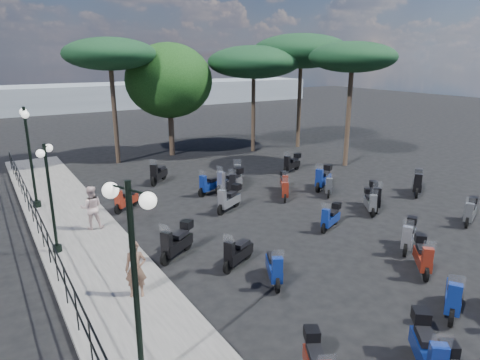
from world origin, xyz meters
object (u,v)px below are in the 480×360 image
pine_3 (352,58)px  scooter_3 (177,242)px  scooter_17 (230,181)px  pine_2 (110,54)px  pedestrian_far (91,208)px  scooter_9 (229,199)px  scooter_7 (427,351)px  scooter_21 (370,202)px  scooter_28 (323,178)px  scooter_4 (126,200)px  scooter_27 (375,197)px  broadleaf_tree (169,81)px  scooter_5 (158,174)px  scooter_22 (329,187)px  scooter_8 (237,253)px  scooter_29 (292,164)px  scooter_20 (409,236)px  woman (136,269)px  lamp_post_0 (135,277)px  scooter_19 (423,257)px  scooter_14 (331,218)px  scooter_2 (274,268)px  scooter_6 (453,297)px  scooter_10 (233,183)px  lamp_post_1 (50,192)px  scooter_23 (238,174)px  scooter_15 (285,191)px  lamp_post_2 (30,151)px  scooter_25 (470,212)px  scooter_16 (284,183)px  pine_0 (254,62)px  pine_1 (301,51)px  scooter_26 (418,183)px

pine_3 → scooter_3: bearing=-156.3°
scooter_17 → pine_2: 11.10m
scooter_3 → pine_2: size_ratio=0.21×
pedestrian_far → scooter_9: (5.59, -0.72, -0.46)m
pedestrian_far → scooter_7: (4.09, -11.46, -0.43)m
scooter_21 → scooter_28: size_ratio=0.78×
scooter_4 → scooter_27: 10.87m
broadleaf_tree → scooter_5: bearing=-119.3°
scooter_22 → broadleaf_tree: size_ratio=0.17×
scooter_3 → scooter_8: bearing=-172.8°
scooter_22 → pine_2: (-6.73, 11.79, 6.13)m
scooter_8 → scooter_29: 11.99m
pedestrian_far → scooter_20: bearing=155.4°
woman → scooter_17: bearing=67.7°
woman → lamp_post_0: bearing=-84.3°
scooter_19 → scooter_14: bearing=-46.4°
scooter_8 → scooter_17: 7.75m
scooter_2 → scooter_19: scooter_2 is taller
scooter_3 → scooter_6: size_ratio=1.00×
scooter_9 → scooter_10: 2.69m
lamp_post_1 → scooter_23: 10.55m
scooter_2 → scooter_10: size_ratio=1.09×
scooter_20 → scooter_2: bearing=53.2°
lamp_post_1 → scooter_21: lamp_post_1 is taller
scooter_28 → scooter_29: scooter_28 is taller
scooter_15 → broadleaf_tree: 12.35m
lamp_post_1 → scooter_2: 7.60m
scooter_6 → scooter_14: scooter_6 is taller
lamp_post_2 → scooter_23: size_ratio=2.74×
scooter_2 → scooter_25: 9.42m
scooter_28 → lamp_post_2: bearing=43.1°
woman → scooter_27: size_ratio=1.09×
scooter_3 → scooter_20: (7.05, -3.68, -0.03)m
scooter_16 → scooter_7: bearing=97.9°
lamp_post_0 → lamp_post_1: lamp_post_0 is taller
pedestrian_far → scooter_3: pedestrian_far is taller
lamp_post_1 → pine_0: bearing=59.6°
woman → scooter_6: woman is taller
scooter_19 → pine_1: (8.86, 16.93, 6.27)m
lamp_post_2 → scooter_9: (7.08, -4.48, -2.10)m
scooter_20 → scooter_27: bearing=-62.9°
scooter_3 → scooter_14: (6.04, -0.89, -0.08)m
scooter_27 → pine_0: size_ratio=0.20×
scooter_26 → broadleaf_tree: bearing=-10.5°
scooter_4 → scooter_27: (9.32, -5.59, 0.10)m
scooter_9 → pedestrian_far: bearing=54.5°
scooter_23 → pine_1: size_ratio=0.20×
scooter_27 → scooter_3: bearing=41.2°
broadleaf_tree → pine_2: (-3.78, -0.29, 1.64)m
woman → pedestrian_far: pedestrian_far is taller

